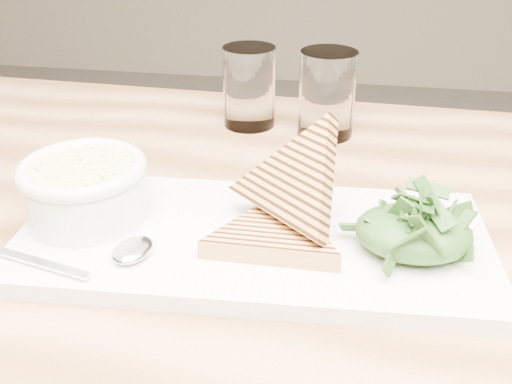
% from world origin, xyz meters
% --- Properties ---
extents(table_top, '(1.20, 0.82, 0.04)m').
position_xyz_m(table_top, '(-0.23, 0.19, 0.75)').
color(table_top, '#B07D54').
rests_on(table_top, ground).
extents(platter, '(0.45, 0.22, 0.02)m').
position_xyz_m(platter, '(-0.15, 0.16, 0.78)').
color(platter, silver).
rests_on(platter, table_top).
extents(soup_bowl, '(0.11, 0.11, 0.05)m').
position_xyz_m(soup_bowl, '(-0.32, 0.16, 0.81)').
color(soup_bowl, silver).
rests_on(soup_bowl, platter).
extents(soup, '(0.10, 0.10, 0.01)m').
position_xyz_m(soup, '(-0.32, 0.16, 0.84)').
color(soup, beige).
rests_on(soup, soup_bowl).
extents(bowl_rim, '(0.12, 0.12, 0.01)m').
position_xyz_m(bowl_rim, '(-0.32, 0.16, 0.84)').
color(bowl_rim, silver).
rests_on(bowl_rim, soup_bowl).
extents(sandwich_flat, '(0.14, 0.14, 0.02)m').
position_xyz_m(sandwich_flat, '(-0.13, 0.14, 0.80)').
color(sandwich_flat, '#BA8047').
rests_on(sandwich_flat, platter).
extents(sandwich_lean, '(0.21, 0.21, 0.16)m').
position_xyz_m(sandwich_lean, '(-0.12, 0.17, 0.83)').
color(sandwich_lean, '#BA8047').
rests_on(sandwich_lean, sandwich_flat).
extents(salad_base, '(0.10, 0.08, 0.04)m').
position_xyz_m(salad_base, '(-0.01, 0.15, 0.81)').
color(salad_base, black).
rests_on(salad_base, platter).
extents(arugula_pile, '(0.11, 0.10, 0.05)m').
position_xyz_m(arugula_pile, '(-0.01, 0.15, 0.81)').
color(arugula_pile, '#336426').
rests_on(arugula_pile, platter).
extents(spoon_bowl, '(0.04, 0.05, 0.01)m').
position_xyz_m(spoon_bowl, '(-0.25, 0.10, 0.79)').
color(spoon_bowl, silver).
rests_on(spoon_bowl, platter).
extents(spoon_handle, '(0.11, 0.03, 0.00)m').
position_xyz_m(spoon_handle, '(-0.33, 0.07, 0.79)').
color(spoon_handle, silver).
rests_on(spoon_handle, platter).
extents(glass_near, '(0.07, 0.07, 0.11)m').
position_xyz_m(glass_near, '(-0.21, 0.46, 0.82)').
color(glass_near, white).
rests_on(glass_near, table_top).
extents(glass_far, '(0.07, 0.07, 0.11)m').
position_xyz_m(glass_far, '(-0.10, 0.44, 0.83)').
color(glass_far, white).
rests_on(glass_far, table_top).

